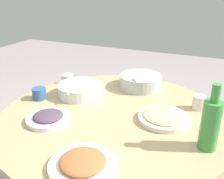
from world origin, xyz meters
TOP-DOWN VIEW (x-y plane):
  - round_dining_table at (0.00, 0.00)m, footprint 1.14×1.14m
  - rice_bowl at (-0.39, 0.02)m, footprint 0.26×0.26m
  - soup_bowl at (-0.14, -0.27)m, footprint 0.28×0.26m
  - dish_tofu_braise at (0.41, 0.06)m, footprint 0.25×0.25m
  - dish_noodles at (-0.04, 0.25)m, footprint 0.25×0.25m
  - dish_eggplant at (0.18, -0.25)m, footprint 0.21×0.21m
  - green_bottle at (0.11, 0.45)m, footprint 0.07×0.07m
  - tea_cup_near at (0.00, -0.45)m, footprint 0.08×0.08m
  - tea_cup_far at (-0.23, 0.39)m, footprint 0.07×0.07m
  - tea_cup_side at (-0.28, -0.45)m, footprint 0.07×0.07m

SIDE VIEW (x-z plane):
  - round_dining_table at x=0.00m, z-range 0.19..0.92m
  - dish_tofu_braise at x=0.41m, z-range 0.72..0.76m
  - dish_eggplant at x=0.18m, z-range 0.72..0.76m
  - dish_noodles at x=-0.04m, z-range 0.72..0.76m
  - tea_cup_side at x=-0.28m, z-range 0.72..0.78m
  - tea_cup_near at x=0.00m, z-range 0.72..0.79m
  - soup_bowl at x=-0.14m, z-range 0.72..0.79m
  - tea_cup_far at x=-0.23m, z-range 0.72..0.80m
  - rice_bowl at x=-0.39m, z-range 0.72..0.81m
  - green_bottle at x=0.11m, z-range 0.70..0.97m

